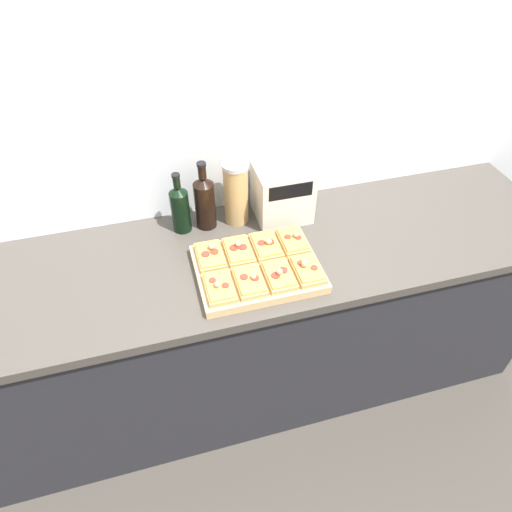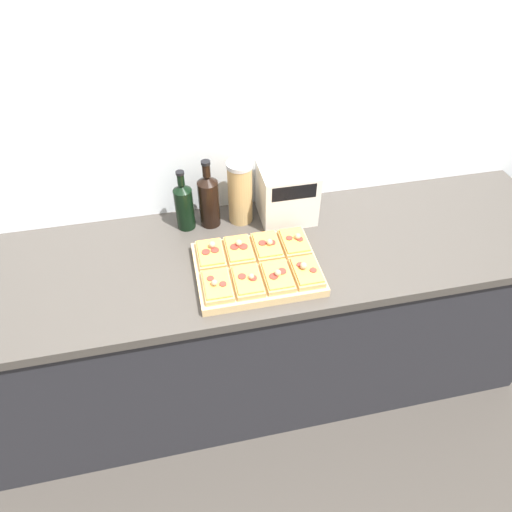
{
  "view_description": "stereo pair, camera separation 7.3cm",
  "coord_description": "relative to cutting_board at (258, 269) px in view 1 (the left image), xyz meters",
  "views": [
    {
      "loc": [
        -0.32,
        -0.95,
        2.11
      ],
      "look_at": [
        0.0,
        0.24,
        0.96
      ],
      "focal_mm": 32.0,
      "sensor_mm": 36.0,
      "label": 1
    },
    {
      "loc": [
        -0.25,
        -0.96,
        2.11
      ],
      "look_at": [
        0.0,
        0.24,
        0.96
      ],
      "focal_mm": 32.0,
      "sensor_mm": 36.0,
      "label": 2
    }
  ],
  "objects": [
    {
      "name": "pizza_slice_front_midright",
      "position": [
        0.05,
        -0.08,
        0.03
      ],
      "size": [
        0.1,
        0.15,
        0.05
      ],
      "color": "tan",
      "rests_on": "cutting_board"
    },
    {
      "name": "ground_plane",
      "position": [
        -0.0,
        -0.21,
        -0.92
      ],
      "size": [
        12.0,
        12.0,
        0.0
      ],
      "primitive_type": "plane",
      "color": "#3D3833"
    },
    {
      "name": "olive_oil_bottle",
      "position": [
        -0.23,
        0.32,
        0.09
      ],
      "size": [
        0.07,
        0.07,
        0.27
      ],
      "color": "black",
      "rests_on": "kitchen_counter"
    },
    {
      "name": "pizza_slice_back_midleft",
      "position": [
        -0.05,
        0.08,
        0.03
      ],
      "size": [
        0.1,
        0.15,
        0.05
      ],
      "color": "tan",
      "rests_on": "cutting_board"
    },
    {
      "name": "wine_bottle",
      "position": [
        -0.13,
        0.32,
        0.11
      ],
      "size": [
        0.08,
        0.08,
        0.3
      ],
      "color": "black",
      "rests_on": "kitchen_counter"
    },
    {
      "name": "pizza_slice_front_midleft",
      "position": [
        -0.05,
        -0.08,
        0.03
      ],
      "size": [
        0.1,
        0.15,
        0.05
      ],
      "color": "tan",
      "rests_on": "cutting_board"
    },
    {
      "name": "pizza_slice_back_midright",
      "position": [
        0.05,
        0.08,
        0.03
      ],
      "size": [
        0.1,
        0.15,
        0.05
      ],
      "color": "tan",
      "rests_on": "cutting_board"
    },
    {
      "name": "toaster_oven",
      "position": [
        0.19,
        0.31,
        0.1
      ],
      "size": [
        0.25,
        0.2,
        0.23
      ],
      "color": "beige",
      "rests_on": "kitchen_counter"
    },
    {
      "name": "wall_back",
      "position": [
        -0.0,
        0.46,
        0.33
      ],
      "size": [
        6.0,
        0.06,
        2.5
      ],
      "color": "silver",
      "rests_on": "ground_plane"
    },
    {
      "name": "pizza_slice_front_right",
      "position": [
        0.16,
        -0.08,
        0.03
      ],
      "size": [
        0.1,
        0.15,
        0.05
      ],
      "color": "tan",
      "rests_on": "cutting_board"
    },
    {
      "name": "grain_jar_tall",
      "position": [
        -0.0,
        0.32,
        0.12
      ],
      "size": [
        0.1,
        0.1,
        0.27
      ],
      "color": "tan",
      "rests_on": "kitchen_counter"
    },
    {
      "name": "cutting_board",
      "position": [
        0.0,
        0.0,
        0.0
      ],
      "size": [
        0.45,
        0.35,
        0.03
      ],
      "primitive_type": "cube",
      "color": "tan",
      "rests_on": "kitchen_counter"
    },
    {
      "name": "kitchen_counter",
      "position": [
        -0.0,
        0.11,
        -0.47
      ],
      "size": [
        2.63,
        0.67,
        0.9
      ],
      "color": "#232328",
      "rests_on": "ground_plane"
    },
    {
      "name": "pizza_slice_front_left",
      "position": [
        -0.16,
        -0.08,
        0.03
      ],
      "size": [
        0.1,
        0.15,
        0.05
      ],
      "color": "tan",
      "rests_on": "cutting_board"
    },
    {
      "name": "pizza_slice_back_right",
      "position": [
        0.16,
        0.08,
        0.03
      ],
      "size": [
        0.1,
        0.15,
        0.05
      ],
      "color": "tan",
      "rests_on": "cutting_board"
    },
    {
      "name": "pizza_slice_back_left",
      "position": [
        -0.16,
        0.08,
        0.03
      ],
      "size": [
        0.1,
        0.15,
        0.05
      ],
      "color": "tan",
      "rests_on": "cutting_board"
    }
  ]
}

